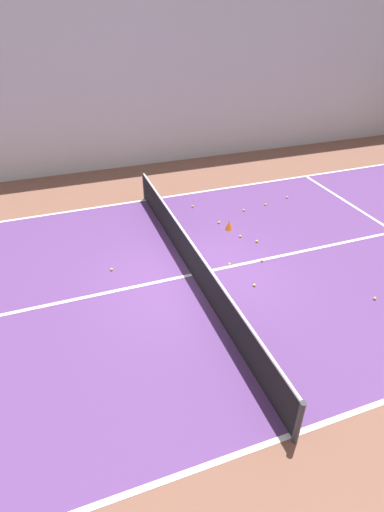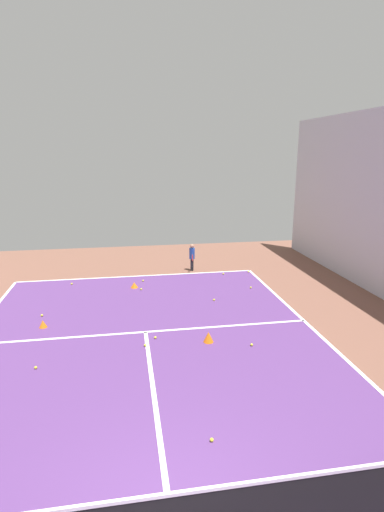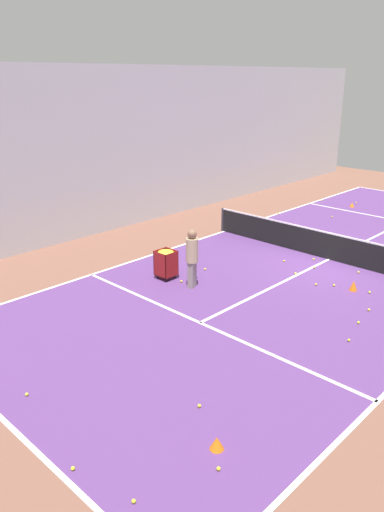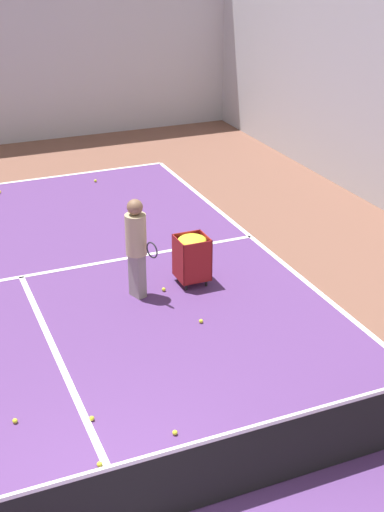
{
  "view_description": "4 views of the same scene",
  "coord_description": "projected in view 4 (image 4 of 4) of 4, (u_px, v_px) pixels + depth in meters",
  "views": [
    {
      "loc": [
        7.71,
        -2.79,
        5.93
      ],
      "look_at": [
        0.0,
        0.0,
        0.57
      ],
      "focal_mm": 28.0,
      "sensor_mm": 36.0,
      "label": 1
    },
    {
      "loc": [
        0.45,
        3.84,
        4.84
      ],
      "look_at": [
        -2.29,
        -12.17,
        0.63
      ],
      "focal_mm": 28.0,
      "sensor_mm": 36.0,
      "label": 2
    },
    {
      "loc": [
        -7.71,
        14.74,
        5.93
      ],
      "look_at": [
        1.73,
        4.94,
        0.98
      ],
      "focal_mm": 35.0,
      "sensor_mm": 36.0,
      "label": 3
    },
    {
      "loc": [
        -1.63,
        -5.43,
        5.93
      ],
      "look_at": [
        2.78,
        5.01,
        0.54
      ],
      "focal_mm": 50.0,
      "sensor_mm": 36.0,
      "label": 4
    }
  ],
  "objects": [
    {
      "name": "tennis_ball_20",
      "position": [
        15.0,
        421.0,
        9.22
      ],
      "size": [
        0.07,
        0.07,
        0.07
      ],
      "primitive_type": "sphere",
      "color": "yellow",
      "rests_on": "ground"
    },
    {
      "name": "tennis_ball_29",
      "position": [
        0.0,
        192.0,
        16.94
      ],
      "size": [
        0.07,
        0.07,
        0.07
      ],
      "primitive_type": "sphere",
      "color": "yellow",
      "rests_on": "ground"
    },
    {
      "name": "tennis_ball_17",
      "position": [
        100.0,
        464.0,
        8.49
      ],
      "size": [
        0.07,
        0.07,
        0.07
      ],
      "primitive_type": "sphere",
      "color": "yellow",
      "rests_on": "ground"
    },
    {
      "name": "coach_at_net",
      "position": [
        136.0,
        242.0,
        11.92
      ],
      "size": [
        0.45,
        0.69,
        1.78
      ],
      "rotation": [
        0.0,
        0.0,
        -1.24
      ],
      "color": "gray",
      "rests_on": "ground"
    },
    {
      "name": "ball_cart",
      "position": [
        192.0,
        251.0,
        12.5
      ],
      "size": [
        0.55,
        0.54,
        0.92
      ],
      "color": "maroon",
      "rests_on": "ground"
    },
    {
      "name": "tennis_ball_14",
      "position": [
        175.0,
        433.0,
        9.01
      ],
      "size": [
        0.07,
        0.07,
        0.07
      ],
      "primitive_type": "sphere",
      "color": "yellow",
      "rests_on": "ground"
    },
    {
      "name": "tennis_ball_4",
      "position": [
        92.0,
        418.0,
        9.27
      ],
      "size": [
        0.07,
        0.07,
        0.07
      ],
      "primitive_type": "sphere",
      "color": "yellow",
      "rests_on": "ground"
    },
    {
      "name": "tennis_ball_10",
      "position": [
        151.0,
        491.0,
        8.09
      ],
      "size": [
        0.07,
        0.07,
        0.07
      ],
      "primitive_type": "sphere",
      "color": "yellow",
      "rests_on": "ground"
    },
    {
      "name": "line_service_far",
      "position": [
        21.0,
        277.0,
        13.0
      ],
      "size": [
        9.38,
        0.1,
        0.0
      ],
      "primitive_type": "cube",
      "color": "white",
      "rests_on": "ground"
    },
    {
      "name": "tennis_ball_25",
      "position": [
        201.0,
        321.0,
        11.51
      ],
      "size": [
        0.07,
        0.07,
        0.07
      ],
      "primitive_type": "sphere",
      "color": "yellow",
      "rests_on": "ground"
    },
    {
      "name": "tennis_ball_0",
      "position": [
        164.0,
        289.0,
        12.49
      ],
      "size": [
        0.07,
        0.07,
        0.07
      ],
      "primitive_type": "sphere",
      "color": "yellow",
      "rests_on": "ground"
    },
    {
      "name": "tennis_ball_26",
      "position": [
        95.0,
        181.0,
        17.65
      ],
      "size": [
        0.07,
        0.07,
        0.07
      ],
      "primitive_type": "sphere",
      "color": "yellow",
      "rests_on": "ground"
    },
    {
      "name": "tennis_net",
      "position": [
        133.0,
        494.0,
        7.43
      ],
      "size": [
        9.68,
        0.1,
        0.95
      ],
      "color": "#2D2D33",
      "rests_on": "ground"
    }
  ]
}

